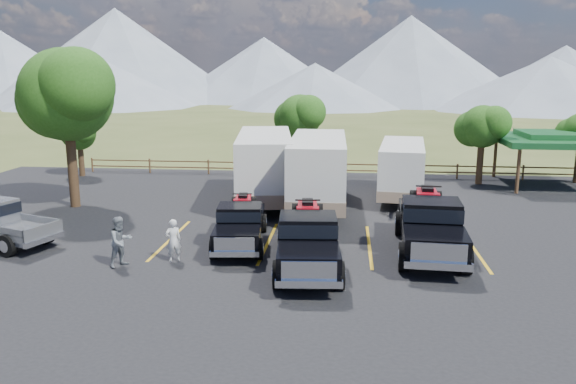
# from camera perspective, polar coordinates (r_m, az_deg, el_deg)

# --- Properties ---
(ground) EXTENTS (320.00, 320.00, 0.00)m
(ground) POSITION_cam_1_polar(r_m,az_deg,el_deg) (18.51, 2.42, -9.16)
(ground) COLOR #3B4A1F
(ground) RESTS_ON ground
(asphalt_lot) EXTENTS (44.00, 34.00, 0.04)m
(asphalt_lot) POSITION_cam_1_polar(r_m,az_deg,el_deg) (21.32, 2.94, -6.17)
(asphalt_lot) COLOR black
(asphalt_lot) RESTS_ON ground
(stall_lines) EXTENTS (12.12, 5.50, 0.01)m
(stall_lines) POSITION_cam_1_polar(r_m,az_deg,el_deg) (22.26, 3.08, -5.30)
(stall_lines) COLOR #BF9116
(stall_lines) RESTS_ON asphalt_lot
(tree_big_nw) EXTENTS (5.54, 5.18, 7.84)m
(tree_big_nw) POSITION_cam_1_polar(r_m,az_deg,el_deg) (29.55, -21.64, 9.18)
(tree_big_nw) COLOR #322313
(tree_big_nw) RESTS_ON ground
(tree_ne_a) EXTENTS (3.11, 2.92, 4.76)m
(tree_ne_a) POSITION_cam_1_polar(r_m,az_deg,el_deg) (35.27, 19.11, 6.28)
(tree_ne_a) COLOR #322313
(tree_ne_a) RESTS_ON ground
(tree_north) EXTENTS (3.46, 3.24, 5.25)m
(tree_north) POSITION_cam_1_polar(r_m,az_deg,el_deg) (36.46, 1.19, 7.68)
(tree_north) COLOR #322313
(tree_north) RESTS_ON ground
(tree_nw_small) EXTENTS (2.59, 2.43, 3.85)m
(tree_nw_small) POSITION_cam_1_polar(r_m,az_deg,el_deg) (38.43, -20.47, 5.58)
(tree_nw_small) COLOR #322313
(tree_nw_small) RESTS_ON ground
(rail_fence) EXTENTS (36.12, 0.12, 1.00)m
(rail_fence) POSITION_cam_1_polar(r_m,az_deg,el_deg) (36.24, 7.46, 2.41)
(rail_fence) COLOR brown
(rail_fence) RESTS_ON ground
(pavilion) EXTENTS (6.20, 6.20, 3.22)m
(pavilion) POSITION_cam_1_polar(r_m,az_deg,el_deg) (36.45, 25.23, 4.86)
(pavilion) COLOR brown
(pavilion) RESTS_ON ground
(mountain_range) EXTENTS (209.00, 71.00, 20.00)m
(mountain_range) POSITION_cam_1_polar(r_m,az_deg,el_deg) (123.48, 2.04, 12.81)
(mountain_range) COLOR slate
(mountain_range) RESTS_ON ground
(rig_left) EXTENTS (2.37, 5.58, 1.81)m
(rig_left) POSITION_cam_1_polar(r_m,az_deg,el_deg) (22.11, -4.84, -3.10)
(rig_left) COLOR black
(rig_left) RESTS_ON asphalt_lot
(rig_center) EXTENTS (2.62, 6.45, 2.11)m
(rig_center) POSITION_cam_1_polar(r_m,az_deg,el_deg) (19.57, 2.03, -4.68)
(rig_center) COLOR black
(rig_center) RESTS_ON asphalt_lot
(rig_right) EXTENTS (2.69, 6.91, 2.27)m
(rig_right) POSITION_cam_1_polar(r_m,az_deg,el_deg) (21.77, 14.22, -3.09)
(rig_right) COLOR black
(rig_right) RESTS_ON asphalt_lot
(trailer_left) EXTENTS (3.70, 10.26, 3.54)m
(trailer_left) POSITION_cam_1_polar(r_m,az_deg,el_deg) (28.87, -2.39, 2.57)
(trailer_left) COLOR silver
(trailer_left) RESTS_ON asphalt_lot
(trailer_center) EXTENTS (2.80, 10.11, 3.51)m
(trailer_center) POSITION_cam_1_polar(r_m,az_deg,el_deg) (27.58, 3.08, 2.07)
(trailer_center) COLOR silver
(trailer_center) RESTS_ON asphalt_lot
(trailer_right) EXTENTS (2.93, 8.54, 2.95)m
(trailer_right) POSITION_cam_1_polar(r_m,az_deg,el_deg) (30.35, 11.48, 2.22)
(trailer_right) COLOR silver
(trailer_right) RESTS_ON asphalt_lot
(person_a) EXTENTS (0.68, 0.60, 1.56)m
(person_a) POSITION_cam_1_polar(r_m,az_deg,el_deg) (20.52, -11.58, -4.82)
(person_a) COLOR silver
(person_a) RESTS_ON asphalt_lot
(person_b) EXTENTS (1.05, 1.10, 1.78)m
(person_b) POSITION_cam_1_polar(r_m,az_deg,el_deg) (20.43, -16.63, -4.84)
(person_b) COLOR slate
(person_b) RESTS_ON asphalt_lot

